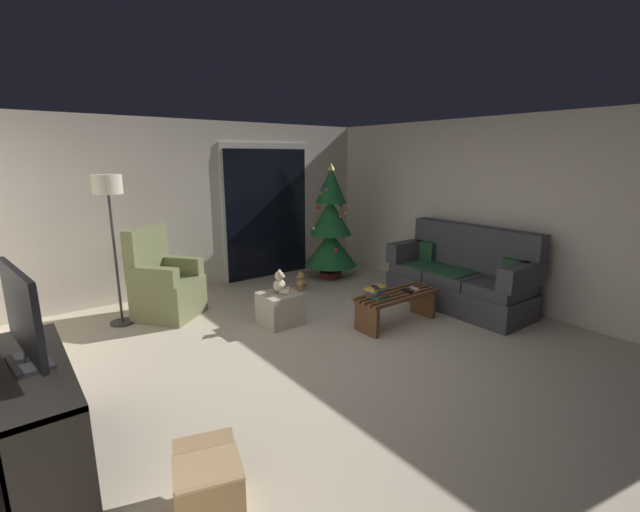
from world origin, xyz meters
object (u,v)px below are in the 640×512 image
at_px(coffee_table, 397,303).
at_px(teddy_bear_cream, 280,284).
at_px(media_shelf, 35,427).
at_px(ottoman, 280,308).
at_px(television, 23,316).
at_px(couch, 461,277).
at_px(christmas_tree, 331,228).
at_px(floor_lamp, 109,199).
at_px(teddy_bear_honey_by_tree, 301,282).
at_px(book_stack, 377,292).
at_px(cell_phone, 376,287).
at_px(remote_black, 407,291).
at_px(armchair, 165,285).
at_px(remote_silver, 415,289).
at_px(cardboard_box_open_near_shelf, 208,486).

bearing_deg(coffee_table, teddy_bear_cream, 142.14).
xyz_separation_m(media_shelf, ottoman, (2.57, 1.24, -0.16)).
height_order(media_shelf, television, television).
height_order(couch, christmas_tree, christmas_tree).
distance_m(christmas_tree, floor_lamp, 3.35).
relative_size(couch, coffee_table, 1.78).
height_order(teddy_bear_cream, teddy_bear_honey_by_tree, teddy_bear_cream).
bearing_deg(book_stack, couch, -4.34).
distance_m(television, ottoman, 2.93).
distance_m(couch, cell_phone, 1.50).
distance_m(media_shelf, teddy_bear_honey_by_tree, 4.17).
bearing_deg(floor_lamp, christmas_tree, 0.73).
bearing_deg(floor_lamp, remote_black, -36.78).
distance_m(armchair, floor_lamp, 1.22).
bearing_deg(remote_silver, coffee_table, 8.93).
height_order(cell_phone, floor_lamp, floor_lamp).
bearing_deg(floor_lamp, television, -113.17).
distance_m(coffee_table, cell_phone, 0.41).
relative_size(remote_black, ottoman, 0.35).
xyz_separation_m(book_stack, christmas_tree, (0.95, 2.03, 0.39)).
distance_m(couch, armchair, 3.87).
bearing_deg(cell_phone, coffee_table, 15.94).
bearing_deg(cardboard_box_open_near_shelf, cell_phone, 26.65).
height_order(remote_silver, book_stack, book_stack).
height_order(remote_silver, floor_lamp, floor_lamp).
bearing_deg(television, ottoman, 25.11).
bearing_deg(couch, teddy_bear_cream, 157.96).
relative_size(floor_lamp, teddy_bear_cream, 6.25).
relative_size(remote_silver, ottoman, 0.35).
height_order(cell_phone, teddy_bear_honey_by_tree, cell_phone).
bearing_deg(teddy_bear_cream, cell_phone, -45.95).
distance_m(floor_lamp, teddy_bear_cream, 2.18).
xyz_separation_m(coffee_table, cell_phone, (-0.32, 0.05, 0.25)).
xyz_separation_m(cell_phone, cardboard_box_open_near_shelf, (-2.62, -1.31, -0.37)).
xyz_separation_m(remote_black, christmas_tree, (0.52, 2.11, 0.44)).
height_order(book_stack, teddy_bear_honey_by_tree, book_stack).
relative_size(armchair, cardboard_box_open_near_shelf, 2.02).
xyz_separation_m(coffee_table, remote_black, (0.14, -0.03, 0.14)).
relative_size(christmas_tree, media_shelf, 1.35).
bearing_deg(media_shelf, book_stack, 7.20).
distance_m(couch, remote_silver, 0.89).
bearing_deg(teddy_bear_cream, coffee_table, -37.86).
bearing_deg(cell_phone, book_stack, 23.95).
xyz_separation_m(remote_silver, armchair, (-2.40, 2.00, 0.00)).
xyz_separation_m(cell_phone, television, (-3.32, -0.37, 0.54)).
height_order(television, cardboard_box_open_near_shelf, television).
xyz_separation_m(remote_black, teddy_bear_cream, (-1.24, 0.89, 0.11)).
height_order(cell_phone, armchair, armchair).
relative_size(couch, teddy_bear_honey_by_tree, 6.86).
height_order(christmas_tree, floor_lamp, christmas_tree).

